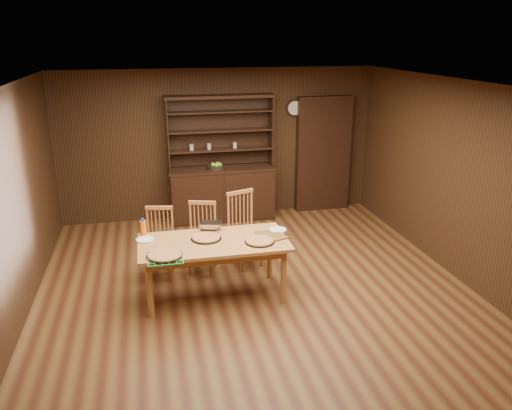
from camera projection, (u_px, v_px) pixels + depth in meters
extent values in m
plane|color=brown|center=(256.00, 292.00, 6.40)|extent=(6.00, 6.00, 0.00)
plane|color=silver|center=(256.00, 85.00, 5.56)|extent=(6.00, 6.00, 0.00)
plane|color=#3B2312|center=(219.00, 144.00, 8.75)|extent=(5.50, 0.00, 5.50)
plane|color=#3B2312|center=(358.00, 336.00, 3.21)|extent=(5.50, 0.00, 5.50)
plane|color=#3B2312|center=(10.00, 213.00, 5.41)|extent=(0.00, 6.00, 6.00)
plane|color=#3B2312|center=(460.00, 182.00, 6.55)|extent=(0.00, 6.00, 6.00)
cube|color=black|center=(222.00, 195.00, 8.79)|extent=(1.80, 0.50, 0.90)
cube|color=black|center=(222.00, 169.00, 8.63)|extent=(1.84, 0.52, 0.04)
cube|color=black|center=(219.00, 131.00, 8.64)|extent=(1.80, 0.02, 1.20)
cube|color=black|center=(168.00, 134.00, 8.32)|extent=(0.02, 0.32, 1.20)
cube|color=black|center=(271.00, 130.00, 8.68)|extent=(0.02, 0.32, 1.20)
cube|color=black|center=(219.00, 96.00, 8.31)|extent=(1.84, 0.34, 0.05)
cylinder|color=#ACA892|center=(192.00, 147.00, 8.48)|extent=(0.07, 0.07, 0.10)
cylinder|color=#ACA892|center=(209.00, 146.00, 8.54)|extent=(0.07, 0.07, 0.10)
cube|color=black|center=(323.00, 154.00, 9.13)|extent=(1.00, 0.18, 2.10)
cylinder|color=black|center=(294.00, 108.00, 8.79)|extent=(0.30, 0.04, 0.30)
cylinder|color=beige|center=(295.00, 108.00, 8.77)|extent=(0.24, 0.01, 0.24)
cube|color=#BD7E41|center=(214.00, 243.00, 6.08)|extent=(1.81, 0.91, 0.04)
cylinder|color=#BD7E41|center=(150.00, 290.00, 5.72)|extent=(0.07, 0.07, 0.71)
cylinder|color=#BD7E41|center=(149.00, 265.00, 6.35)|extent=(0.07, 0.07, 0.71)
cylinder|color=#BD7E41|center=(283.00, 276.00, 6.05)|extent=(0.07, 0.07, 0.71)
cylinder|color=#BD7E41|center=(270.00, 253.00, 6.68)|extent=(0.07, 0.07, 0.71)
cube|color=#BF7341|center=(159.00, 249.00, 6.71)|extent=(0.46, 0.44, 0.04)
cylinder|color=#BF7341|center=(148.00, 267.00, 6.65)|extent=(0.03, 0.03, 0.38)
cylinder|color=#BF7341|center=(151.00, 259.00, 6.91)|extent=(0.03, 0.03, 0.38)
cylinder|color=#BF7341|center=(170.00, 267.00, 6.65)|extent=(0.03, 0.03, 0.38)
cylinder|color=#BF7341|center=(173.00, 258.00, 6.92)|extent=(0.03, 0.03, 0.38)
cube|color=#BF7341|center=(159.00, 208.00, 6.69)|extent=(0.37, 0.11, 0.05)
cube|color=#BF7341|center=(201.00, 244.00, 6.84)|extent=(0.50, 0.48, 0.04)
cylinder|color=#BF7341|center=(189.00, 262.00, 6.78)|extent=(0.03, 0.03, 0.39)
cylinder|color=#BF7341|center=(193.00, 254.00, 7.05)|extent=(0.03, 0.03, 0.39)
cylinder|color=#BF7341|center=(211.00, 263.00, 6.76)|extent=(0.03, 0.03, 0.39)
cylinder|color=#BF7341|center=(215.00, 254.00, 7.03)|extent=(0.03, 0.03, 0.39)
cube|color=#BF7341|center=(202.00, 203.00, 6.81)|extent=(0.38, 0.15, 0.05)
cube|color=#BF7341|center=(247.00, 236.00, 7.02)|extent=(0.55, 0.54, 0.04)
cylinder|color=#BF7341|center=(242.00, 257.00, 6.89)|extent=(0.04, 0.04, 0.43)
cylinder|color=#BF7341|center=(231.00, 250.00, 7.14)|extent=(0.04, 0.04, 0.43)
cylinder|color=#BF7341|center=(262.00, 252.00, 7.05)|extent=(0.04, 0.04, 0.43)
cylinder|color=#BF7341|center=(251.00, 245.00, 7.30)|extent=(0.04, 0.04, 0.43)
cube|color=#BF7341|center=(240.00, 192.00, 6.97)|extent=(0.41, 0.17, 0.05)
cylinder|color=black|center=(165.00, 256.00, 5.66)|extent=(0.42, 0.42, 0.01)
cylinder|color=tan|center=(165.00, 255.00, 5.65)|extent=(0.38, 0.38, 0.02)
torus|color=#B0723F|center=(165.00, 255.00, 5.65)|extent=(0.39, 0.39, 0.03)
cylinder|color=black|center=(260.00, 242.00, 6.04)|extent=(0.36, 0.36, 0.01)
cylinder|color=tan|center=(260.00, 241.00, 6.03)|extent=(0.34, 0.34, 0.02)
torus|color=#B0723F|center=(260.00, 241.00, 6.03)|extent=(0.34, 0.34, 0.03)
cylinder|color=black|center=(206.00, 239.00, 6.13)|extent=(0.38, 0.38, 0.01)
cylinder|color=tan|center=(206.00, 237.00, 6.13)|extent=(0.34, 0.34, 0.02)
torus|color=#B0723F|center=(206.00, 237.00, 6.13)|extent=(0.35, 0.35, 0.03)
cylinder|color=white|center=(145.00, 240.00, 6.10)|extent=(0.23, 0.23, 0.01)
torus|color=#304A92|center=(145.00, 239.00, 6.10)|extent=(0.23, 0.23, 0.01)
cylinder|color=white|center=(277.00, 230.00, 6.40)|extent=(0.23, 0.23, 0.01)
torus|color=#304A92|center=(277.00, 230.00, 6.40)|extent=(0.24, 0.24, 0.01)
cube|color=silver|center=(211.00, 226.00, 6.40)|extent=(0.30, 0.24, 0.10)
cylinder|color=orange|center=(143.00, 228.00, 6.22)|extent=(0.08, 0.08, 0.19)
cylinder|color=#123497|center=(143.00, 220.00, 6.18)|extent=(0.04, 0.04, 0.03)
cube|color=#A01412|center=(276.00, 237.00, 6.18)|extent=(0.28, 0.28, 0.02)
cube|color=#A01412|center=(263.00, 234.00, 6.27)|extent=(0.23, 0.23, 0.02)
cylinder|color=black|center=(216.00, 167.00, 8.55)|extent=(0.29, 0.29, 0.06)
sphere|color=#82C233|center=(213.00, 165.00, 8.52)|extent=(0.08, 0.08, 0.08)
sphere|color=#82C233|center=(217.00, 164.00, 8.57)|extent=(0.08, 0.08, 0.08)
sphere|color=#82C233|center=(216.00, 165.00, 8.49)|extent=(0.08, 0.08, 0.08)
sphere|color=#82C233|center=(220.00, 165.00, 8.53)|extent=(0.08, 0.08, 0.08)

